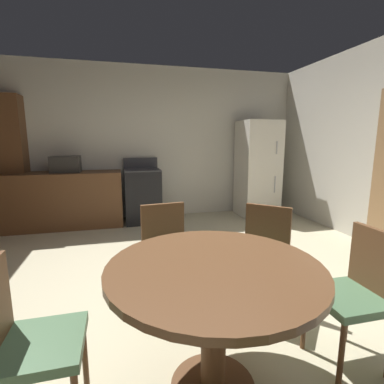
{
  "coord_description": "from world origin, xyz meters",
  "views": [
    {
      "loc": [
        -0.62,
        -2.24,
        1.4
      ],
      "look_at": [
        0.15,
        0.83,
        0.83
      ],
      "focal_mm": 26.73,
      "sensor_mm": 36.0,
      "label": 1
    }
  ],
  "objects_px": {
    "oven_range": "(143,195)",
    "refrigerator": "(257,169)",
    "chair_north": "(167,249)",
    "microwave": "(66,164)",
    "chair_northeast": "(263,252)",
    "chair_east": "(358,289)",
    "dining_table": "(214,292)",
    "chair_west": "(23,338)"
  },
  "relations": [
    {
      "from": "microwave",
      "to": "dining_table",
      "type": "bearing_deg",
      "value": -70.02
    },
    {
      "from": "refrigerator",
      "to": "microwave",
      "type": "relative_size",
      "value": 4.0
    },
    {
      "from": "chair_west",
      "to": "chair_north",
      "type": "relative_size",
      "value": 1.0
    },
    {
      "from": "microwave",
      "to": "chair_east",
      "type": "distance_m",
      "value": 4.27
    },
    {
      "from": "microwave",
      "to": "chair_north",
      "type": "bearing_deg",
      "value": -65.77
    },
    {
      "from": "microwave",
      "to": "chair_east",
      "type": "bearing_deg",
      "value": -58.11
    },
    {
      "from": "chair_east",
      "to": "chair_north",
      "type": "distance_m",
      "value": 1.4
    },
    {
      "from": "chair_northeast",
      "to": "refrigerator",
      "type": "bearing_deg",
      "value": -161.84
    },
    {
      "from": "dining_table",
      "to": "chair_northeast",
      "type": "height_order",
      "value": "chair_northeast"
    },
    {
      "from": "microwave",
      "to": "chair_west",
      "type": "xyz_separation_m",
      "value": [
        0.37,
        -3.59,
        -0.53
      ]
    },
    {
      "from": "dining_table",
      "to": "oven_range",
      "type": "bearing_deg",
      "value": 91.61
    },
    {
      "from": "chair_east",
      "to": "refrigerator",
      "type": "bearing_deg",
      "value": -106.44
    },
    {
      "from": "chair_northeast",
      "to": "dining_table",
      "type": "bearing_deg",
      "value": 0.0
    },
    {
      "from": "chair_east",
      "to": "chair_west",
      "type": "distance_m",
      "value": 1.87
    },
    {
      "from": "oven_range",
      "to": "microwave",
      "type": "xyz_separation_m",
      "value": [
        -1.2,
        -0.0,
        0.56
      ]
    },
    {
      "from": "microwave",
      "to": "refrigerator",
      "type": "bearing_deg",
      "value": -0.86
    },
    {
      "from": "dining_table",
      "to": "microwave",
      "type": "bearing_deg",
      "value": 109.98
    },
    {
      "from": "chair_northeast",
      "to": "oven_range",
      "type": "bearing_deg",
      "value": -121.52
    },
    {
      "from": "microwave",
      "to": "chair_west",
      "type": "distance_m",
      "value": 3.65
    },
    {
      "from": "chair_northeast",
      "to": "microwave",
      "type": "bearing_deg",
      "value": -102.11
    },
    {
      "from": "microwave",
      "to": "oven_range",
      "type": "bearing_deg",
      "value": 0.17
    },
    {
      "from": "microwave",
      "to": "chair_north",
      "type": "distance_m",
      "value": 2.96
    },
    {
      "from": "oven_range",
      "to": "chair_northeast",
      "type": "relative_size",
      "value": 1.26
    },
    {
      "from": "oven_range",
      "to": "refrigerator",
      "type": "xyz_separation_m",
      "value": [
        2.14,
        -0.05,
        0.41
      ]
    },
    {
      "from": "dining_table",
      "to": "chair_northeast",
      "type": "distance_m",
      "value": 0.94
    },
    {
      "from": "microwave",
      "to": "chair_north",
      "type": "height_order",
      "value": "microwave"
    },
    {
      "from": "oven_range",
      "to": "chair_north",
      "type": "relative_size",
      "value": 1.26
    },
    {
      "from": "chair_east",
      "to": "chair_north",
      "type": "xyz_separation_m",
      "value": [
        -1.04,
        0.94,
        0.0
      ]
    },
    {
      "from": "dining_table",
      "to": "chair_east",
      "type": "bearing_deg",
      "value": -0.84
    },
    {
      "from": "microwave",
      "to": "chair_northeast",
      "type": "bearing_deg",
      "value": -56.15
    },
    {
      "from": "oven_range",
      "to": "chair_northeast",
      "type": "bearing_deg",
      "value": -75.55
    },
    {
      "from": "oven_range",
      "to": "refrigerator",
      "type": "distance_m",
      "value": 2.18
    },
    {
      "from": "chair_north",
      "to": "chair_east",
      "type": "bearing_deg",
      "value": 41.26
    },
    {
      "from": "chair_north",
      "to": "microwave",
      "type": "bearing_deg",
      "value": -162.4
    },
    {
      "from": "oven_range",
      "to": "refrigerator",
      "type": "bearing_deg",
      "value": -1.44
    },
    {
      "from": "oven_range",
      "to": "chair_west",
      "type": "bearing_deg",
      "value": -103.06
    },
    {
      "from": "oven_range",
      "to": "chair_east",
      "type": "bearing_deg",
      "value": -73.95
    },
    {
      "from": "oven_range",
      "to": "chair_east",
      "type": "distance_m",
      "value": 3.74
    },
    {
      "from": "dining_table",
      "to": "chair_east",
      "type": "distance_m",
      "value": 0.94
    },
    {
      "from": "chair_west",
      "to": "chair_northeast",
      "type": "xyz_separation_m",
      "value": [
        1.58,
        0.68,
        0.0
      ]
    },
    {
      "from": "dining_table",
      "to": "chair_north",
      "type": "xyz_separation_m",
      "value": [
        -0.11,
        0.93,
        -0.1
      ]
    },
    {
      "from": "refrigerator",
      "to": "chair_east",
      "type": "bearing_deg",
      "value": -107.27
    }
  ]
}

